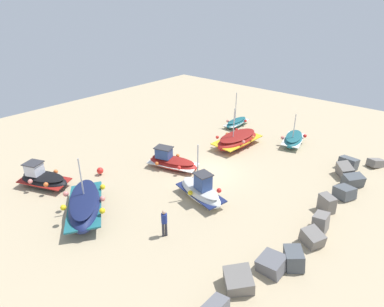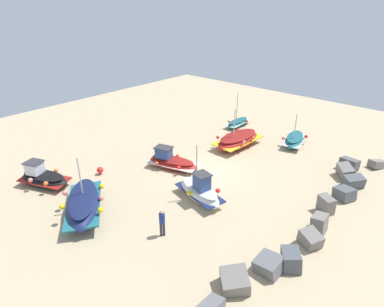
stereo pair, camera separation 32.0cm
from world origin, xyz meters
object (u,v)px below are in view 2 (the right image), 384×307
Objects in this scene: fishing_boat_6 at (238,123)px; fishing_boat_3 at (84,204)px; fishing_boat_0 at (238,140)px; fishing_boat_5 at (294,140)px; fishing_boat_2 at (200,191)px; fishing_boat_4 at (43,178)px; person_walking at (162,221)px; fishing_boat_1 at (172,162)px; mooring_buoy_0 at (100,170)px.

fishing_boat_3 is at bearing -176.98° from fishing_boat_6.
fishing_boat_5 is at bearing -41.13° from fishing_boat_0.
fishing_boat_6 is at bearing 128.03° from fishing_boat_2.
fishing_boat_2 is 10.82m from fishing_boat_4.
person_walking is (-1.68, 4.94, 0.27)m from fishing_boat_3.
fishing_boat_3 reaches higher than fishing_boat_4.
fishing_boat_0 reaches higher than person_walking.
fishing_boat_1 is at bearing -174.89° from fishing_boat_6.
fishing_boat_4 is 20.35m from fishing_boat_5.
fishing_boat_2 reaches higher than fishing_boat_0.
fishing_boat_2 reaches higher than person_walking.
fishing_boat_2 is 2.42× the size of person_walking.
fishing_boat_5 is at bearing -140.64° from fishing_boat_4.
fishing_boat_4 is (7.64, -4.78, 0.04)m from fishing_boat_1.
fishing_boat_1 is 4.85m from fishing_boat_2.
fishing_boat_3 is 5.22m from person_walking.
fishing_boat_3 is 1.34× the size of fishing_boat_4.
mooring_buoy_0 is at bearing 135.83° from fishing_boat_5.
fishing_boat_2 is 4.10m from person_walking.
fishing_boat_3 is 3.18× the size of person_walking.
fishing_boat_3 reaches higher than fishing_boat_1.
fishing_boat_2 is 7.94m from mooring_buoy_0.
fishing_boat_5 is at bearing 119.17° from person_walking.
fishing_boat_5 is (-10.21, 5.00, -0.05)m from fishing_boat_1.
fishing_boat_5 is (-3.58, 3.50, -0.13)m from fishing_boat_0.
fishing_boat_6 is (-18.42, -1.62, -0.31)m from fishing_boat_3.
mooring_buoy_0 is at bearing -150.08° from fishing_boat_2.
fishing_boat_1 is 0.80× the size of fishing_boat_3.
fishing_boat_5 reaches higher than person_walking.
fishing_boat_2 is at bearing 106.30° from mooring_buoy_0.
fishing_boat_4 is 6.71× the size of mooring_buoy_0.
fishing_boat_5 reaches higher than fishing_boat_4.
fishing_boat_5 is at bearing -97.05° from fishing_boat_6.
fishing_boat_3 is at bearing 157.94° from fishing_boat_4.
fishing_boat_2 is at bearing 129.38° from person_walking.
fishing_boat_0 is 3.02× the size of person_walking.
fishing_boat_5 reaches higher than mooring_buoy_0.
fishing_boat_3 is (5.70, -4.16, 0.05)m from fishing_boat_2.
fishing_boat_2 is 1.03× the size of fishing_boat_5.
fishing_boat_3 reaches higher than fishing_boat_6.
fishing_boat_4 is (-0.01, -5.05, -0.12)m from fishing_boat_3.
fishing_boat_6 is 2.14× the size of person_walking.
fishing_boat_1 is at bearing 127.70° from fishing_boat_3.
person_walking is (4.01, 0.78, 0.32)m from fishing_boat_2.
fishing_boat_1 is 5.26m from mooring_buoy_0.
fishing_boat_4 is at bearing 167.44° from fishing_boat_6.
fishing_boat_1 reaches higher than mooring_buoy_0.
fishing_boat_0 is 8.56× the size of mooring_buoy_0.
fishing_boat_1 is at bearing 142.70° from mooring_buoy_0.
fishing_boat_2 reaches higher than fishing_boat_6.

